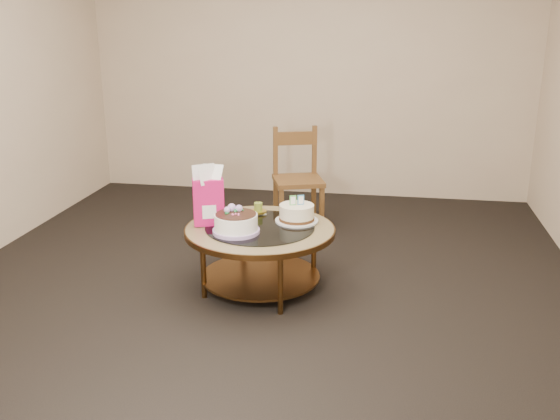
% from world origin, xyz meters
% --- Properties ---
extents(ground, '(5.00, 5.00, 0.00)m').
position_xyz_m(ground, '(0.00, 0.00, 0.00)').
color(ground, black).
rests_on(ground, ground).
extents(room_walls, '(4.52, 5.02, 2.61)m').
position_xyz_m(room_walls, '(0.00, 0.00, 1.54)').
color(room_walls, '#C8B497').
rests_on(room_walls, ground).
extents(coffee_table, '(1.02, 1.02, 0.46)m').
position_xyz_m(coffee_table, '(0.00, -0.00, 0.38)').
color(coffee_table, '#553618').
rests_on(coffee_table, ground).
extents(decorated_cake, '(0.31, 0.31, 0.18)m').
position_xyz_m(decorated_cake, '(-0.13, -0.14, 0.52)').
color(decorated_cake, '#B393CF').
rests_on(decorated_cake, coffee_table).
extents(cream_cake, '(0.30, 0.30, 0.19)m').
position_xyz_m(cream_cake, '(0.23, 0.15, 0.52)').
color(cream_cake, silver).
rests_on(cream_cake, coffee_table).
extents(gift_bag, '(0.23, 0.20, 0.41)m').
position_xyz_m(gift_bag, '(-0.35, -0.00, 0.66)').
color(gift_bag, '#CF135E').
rests_on(gift_bag, coffee_table).
extents(pillar_candle, '(0.13, 0.13, 0.09)m').
position_xyz_m(pillar_candle, '(-0.07, 0.29, 0.49)').
color(pillar_candle, '#E4BF5D').
rests_on(pillar_candle, coffee_table).
extents(dining_chair, '(0.52, 0.52, 0.89)m').
position_xyz_m(dining_chair, '(0.06, 1.35, 0.45)').
color(dining_chair, brown).
rests_on(dining_chair, ground).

